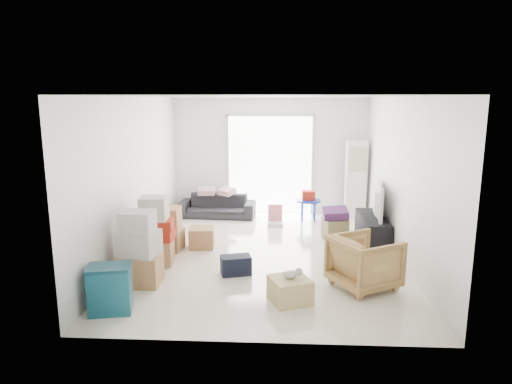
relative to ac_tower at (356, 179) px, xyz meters
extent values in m
cube|color=beige|center=(-1.95, -2.65, -0.99)|extent=(4.50, 6.00, 0.24)
cube|color=white|center=(-1.95, -2.65, 1.95)|extent=(4.50, 6.00, 0.24)
cube|color=white|center=(-1.95, 0.47, 0.48)|extent=(4.50, 0.24, 2.70)
cube|color=white|center=(-1.95, -5.77, 0.48)|extent=(4.50, 0.24, 2.70)
cube|color=white|center=(-4.32, -2.65, 0.48)|extent=(0.24, 6.00, 2.70)
cube|color=white|center=(0.42, -2.65, 0.48)|extent=(0.24, 6.00, 2.70)
cube|color=white|center=(-1.95, 0.33, 0.27)|extent=(2.00, 0.01, 2.30)
cube|color=silver|center=(-2.95, 0.32, 0.27)|extent=(0.06, 0.04, 2.30)
cube|color=silver|center=(-0.95, 0.32, 0.27)|extent=(0.06, 0.04, 2.30)
cube|color=silver|center=(-1.95, 0.32, 1.42)|extent=(2.10, 0.04, 0.06)
cube|color=white|center=(0.00, 0.00, 0.00)|extent=(0.45, 0.30, 1.75)
cube|color=black|center=(0.05, -1.81, -0.64)|extent=(0.43, 1.42, 0.47)
imported|color=black|center=(0.05, -1.81, -0.33)|extent=(0.79, 1.17, 0.14)
imported|color=#25252A|center=(-3.15, -0.15, -0.54)|extent=(1.75, 0.61, 0.67)
cube|color=#BC899B|center=(-3.40, -0.10, -0.14)|extent=(0.38, 0.31, 0.11)
cube|color=#BC899B|center=(-2.93, -0.14, -0.14)|extent=(0.44, 0.43, 0.12)
imported|color=tan|center=(-0.51, -4.05, -0.46)|extent=(1.06, 1.08, 0.84)
cube|color=#11495B|center=(-3.85, -4.99, -0.73)|extent=(0.58, 0.46, 0.29)
cube|color=#11495B|center=(-3.85, -4.99, -0.44)|extent=(0.58, 0.46, 0.29)
cube|color=#0C333D|center=(-3.85, -4.99, -0.28)|extent=(0.60, 0.48, 0.04)
cube|color=#B07B4F|center=(-3.75, -4.08, -0.65)|extent=(0.60, 0.50, 0.45)
cube|color=beige|center=(-3.75, -4.08, -0.25)|extent=(0.62, 0.54, 0.35)
cube|color=beige|center=(-3.75, -4.08, 0.07)|extent=(0.47, 0.42, 0.30)
cube|color=#B07B4F|center=(-3.75, -3.21, -0.68)|extent=(0.60, 0.60, 0.40)
cube|color=#AF2215|center=(-3.75, -3.21, -0.39)|extent=(0.61, 0.41, 0.18)
cube|color=#AF2215|center=(-3.75, -3.21, -0.22)|extent=(0.61, 0.43, 0.16)
cube|color=beige|center=(-3.75, -3.21, 0.05)|extent=(0.43, 0.42, 0.38)
cube|color=#B07B4F|center=(-3.72, -2.53, -0.69)|extent=(0.57, 0.49, 0.37)
cube|color=#B07B4F|center=(-3.72, -2.53, -0.30)|extent=(0.45, 0.45, 0.40)
cube|color=#B07B4F|center=(-3.13, -2.36, -0.69)|extent=(0.48, 0.48, 0.37)
cube|color=black|center=(-2.39, -3.64, -0.73)|extent=(0.51, 0.39, 0.29)
cube|color=olive|center=(-0.65, -1.78, -0.67)|extent=(0.50, 0.50, 0.42)
cube|color=#472051|center=(-0.65, -1.78, -0.39)|extent=(0.46, 0.46, 0.14)
cylinder|color=#0A26A8|center=(-1.08, -0.37, -0.42)|extent=(0.55, 0.55, 0.04)
cylinder|color=#0A26A8|center=(-0.94, -0.23, -0.66)|extent=(0.04, 0.04, 0.43)
cylinder|color=#0A26A8|center=(-1.22, -0.23, -0.66)|extent=(0.04, 0.04, 0.43)
cylinder|color=#0A26A8|center=(-1.22, -0.51, -0.66)|extent=(0.04, 0.04, 0.43)
cylinder|color=#0A26A8|center=(-0.94, -0.51, -0.66)|extent=(0.04, 0.04, 0.43)
cube|color=#AF2215|center=(-1.08, -0.37, -0.30)|extent=(0.28, 0.22, 0.20)
cube|color=silver|center=(-1.81, -0.87, -0.83)|extent=(0.34, 0.30, 0.08)
cube|color=#DF7183|center=(-1.81, -0.75, -0.61)|extent=(0.31, 0.05, 0.36)
cube|color=#CFB777|center=(-1.57, -4.57, -0.71)|extent=(0.64, 0.64, 0.33)
ellipsoid|color=#B2ADA8|center=(-1.57, -4.57, -0.50)|extent=(0.20, 0.14, 0.11)
cube|color=#B31636|center=(-1.57, -4.57, -0.49)|extent=(0.14, 0.11, 0.03)
sphere|color=#B2ADA8|center=(-1.46, -4.54, -0.47)|extent=(0.10, 0.10, 0.10)
camera|label=1|loc=(-1.73, -10.28, 1.78)|focal=32.00mm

